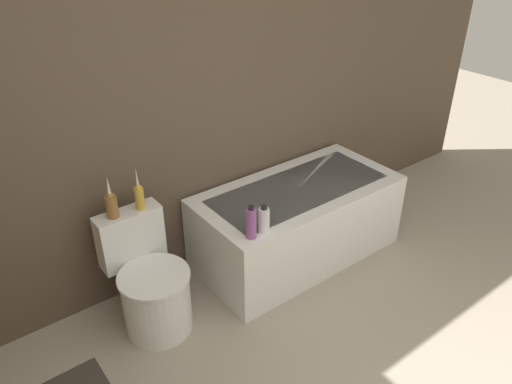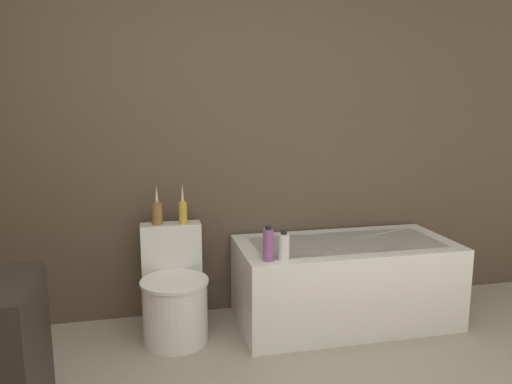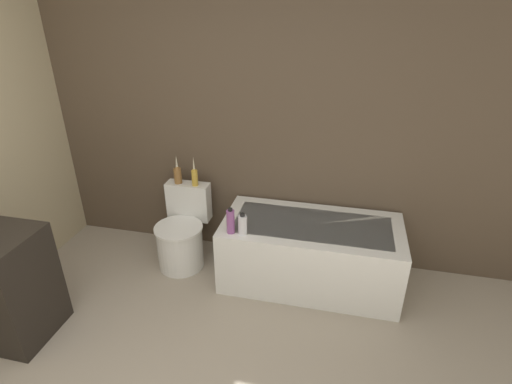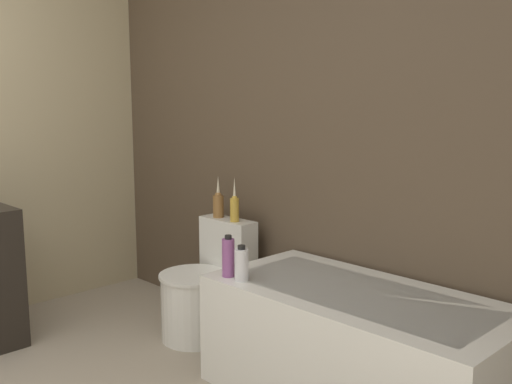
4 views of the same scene
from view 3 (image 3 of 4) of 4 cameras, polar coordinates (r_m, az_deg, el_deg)
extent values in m
cube|color=brown|center=(3.51, -4.17, 10.78)|extent=(6.40, 0.06, 2.60)
cube|color=white|center=(3.44, 7.75, -8.61)|extent=(1.46, 0.72, 0.56)
cube|color=#B7BCC6|center=(3.29, 8.04, -4.67)|extent=(1.26, 0.52, 0.01)
cylinder|color=white|center=(3.70, -10.76, -7.76)|extent=(0.41, 0.41, 0.39)
cylinder|color=white|center=(3.59, -11.04, -5.05)|extent=(0.43, 0.43, 0.02)
cube|color=white|center=(3.74, -9.58, -1.26)|extent=(0.40, 0.14, 0.36)
cylinder|color=olive|center=(3.66, -11.11, 2.28)|extent=(0.07, 0.07, 0.14)
sphere|color=olive|center=(3.63, -11.21, 3.28)|extent=(0.04, 0.04, 0.04)
cone|color=beige|center=(3.61, -11.29, 4.20)|extent=(0.02, 0.02, 0.13)
cylinder|color=gold|center=(3.59, -8.75, 1.99)|extent=(0.06, 0.06, 0.14)
sphere|color=gold|center=(3.56, -8.83, 3.05)|extent=(0.04, 0.04, 0.04)
cone|color=beige|center=(3.53, -8.90, 4.02)|extent=(0.02, 0.02, 0.13)
cylinder|color=#8C4C8C|center=(3.11, -3.65, -4.25)|extent=(0.06, 0.06, 0.19)
cylinder|color=black|center=(3.05, -3.71, -2.52)|extent=(0.03, 0.03, 0.02)
cylinder|color=silver|center=(3.09, -1.92, -4.73)|extent=(0.07, 0.07, 0.16)
cylinder|color=black|center=(3.05, -1.95, -3.28)|extent=(0.04, 0.04, 0.02)
camera|label=1|loc=(2.31, -64.66, 13.23)|focal=35.00mm
camera|label=2|loc=(1.68, -74.18, -21.03)|focal=35.00mm
camera|label=4|loc=(1.70, 68.54, -19.34)|focal=42.00mm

